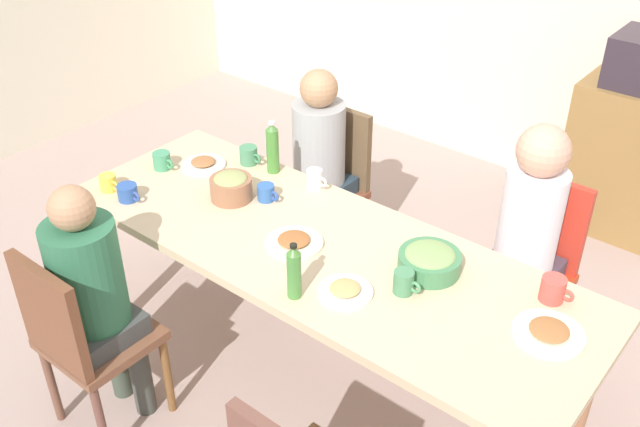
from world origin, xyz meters
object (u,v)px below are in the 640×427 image
(plate_3, at_px, (549,333))
(dining_table, at_px, (320,261))
(plate_2, at_px, (294,242))
(cup_7, at_px, (162,161))
(cup_6, at_px, (266,193))
(person_1, at_px, (93,290))
(chair_0, at_px, (529,261))
(cup_0, at_px, (109,183))
(bowl_1, at_px, (430,261))
(cup_2, at_px, (315,179))
(cup_5, at_px, (249,155))
(bottle_1, at_px, (294,272))
(chair_1, at_px, (81,336))
(plate_0, at_px, (345,291))
(bottle_0, at_px, (273,148))
(plate_1, at_px, (203,164))
(chair_2, at_px, (328,180))
(cup_4, at_px, (128,193))
(side_cabinet, at_px, (633,161))
(person_2, at_px, (317,158))
(cup_1, at_px, (404,282))
(person_0, at_px, (527,231))
(bowl_0, at_px, (231,186))
(cup_3, at_px, (553,289))

(plate_3, bearing_deg, dining_table, -175.39)
(plate_2, height_order, cup_7, cup_7)
(cup_6, bearing_deg, person_1, -102.46)
(chair_0, relative_size, cup_0, 8.06)
(dining_table, xyz_separation_m, bowl_1, (0.43, 0.13, 0.13))
(plate_2, height_order, cup_2, cup_2)
(person_1, distance_m, cup_7, 0.82)
(plate_3, xyz_separation_m, cup_5, (-1.62, 0.23, 0.03))
(person_1, xyz_separation_m, cup_2, (0.28, 1.02, 0.14))
(cup_5, relative_size, bottle_1, 0.53)
(chair_1, height_order, bottle_1, bottle_1)
(plate_0, xyz_separation_m, bottle_0, (-0.81, 0.51, 0.11))
(plate_2, bearing_deg, cup_6, 149.98)
(person_1, height_order, plate_1, person_1)
(dining_table, distance_m, cup_7, 0.98)
(chair_2, height_order, cup_4, chair_2)
(plate_2, bearing_deg, chair_0, 52.17)
(side_cabinet, bearing_deg, person_2, -128.76)
(cup_5, bearing_deg, plate_1, -132.78)
(bowl_1, height_order, bottle_0, bottle_0)
(chair_0, xyz_separation_m, chair_1, (-1.15, -1.56, 0.00))
(cup_2, xyz_separation_m, side_cabinet, (0.89, 1.81, -0.37))
(chair_2, height_order, cup_1, chair_2)
(cup_6, bearing_deg, person_0, 30.41)
(person_1, relative_size, plate_1, 5.49)
(bowl_1, bearing_deg, cup_5, 170.81)
(person_1, relative_size, bottle_1, 5.05)
(dining_table, xyz_separation_m, chair_2, (-0.58, 0.78, -0.18))
(dining_table, distance_m, person_2, 0.90)
(person_2, xyz_separation_m, bottle_0, (0.03, -0.36, 0.21))
(person_1, xyz_separation_m, plate_2, (0.50, 0.62, 0.11))
(bowl_0, xyz_separation_m, bottle_0, (-0.02, 0.29, 0.06))
(plate_3, xyz_separation_m, cup_2, (-1.23, 0.25, 0.03))
(cup_6, bearing_deg, cup_1, -10.77)
(cup_6, bearing_deg, chair_1, -101.22)
(chair_1, relative_size, person_2, 0.78)
(person_1, bearing_deg, plate_0, 31.08)
(dining_table, bearing_deg, person_2, 129.92)
(bottle_1, bearing_deg, cup_2, 123.82)
(cup_0, distance_m, bottle_1, 1.14)
(chair_2, xyz_separation_m, plate_0, (0.84, -0.96, 0.28))
(cup_7, relative_size, bottle_1, 0.52)
(bottle_1, bearing_deg, chair_0, 67.62)
(plate_1, xyz_separation_m, side_cabinet, (1.43, 1.99, -0.34))
(plate_1, bearing_deg, plate_2, -15.91)
(dining_table, distance_m, chair_2, 0.99)
(chair_2, bearing_deg, side_cabinet, 49.38)
(cup_3, xyz_separation_m, cup_4, (-1.74, -0.53, -0.01))
(person_1, relative_size, cup_7, 9.73)
(person_0, height_order, plate_3, person_0)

